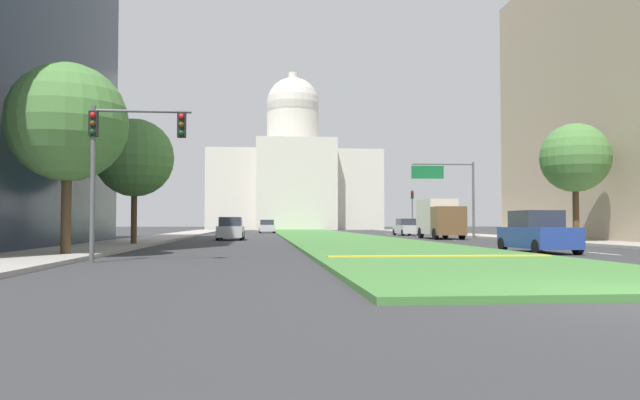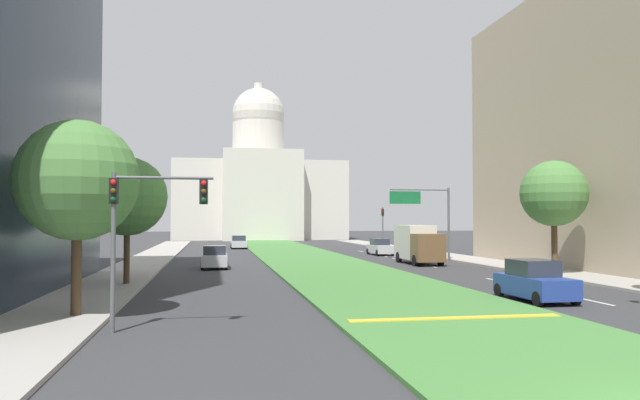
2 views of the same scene
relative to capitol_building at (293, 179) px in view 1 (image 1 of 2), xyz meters
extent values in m
plane|color=#333335|center=(0.00, -53.58, -9.65)|extent=(260.00, 260.00, 0.00)
cube|color=#427A38|center=(0.00, -59.03, -9.58)|extent=(8.75, 98.06, 0.14)
cube|color=gold|center=(0.00, -96.84, -9.49)|extent=(7.88, 0.50, 0.04)
cube|color=silver|center=(8.31, -92.84, -9.65)|extent=(0.16, 2.40, 0.01)
cube|color=silver|center=(8.31, -82.94, -9.65)|extent=(0.16, 2.40, 0.01)
cube|color=silver|center=(8.31, -71.90, -9.65)|extent=(0.16, 2.40, 0.01)
cube|color=silver|center=(8.31, -61.16, -9.65)|extent=(0.16, 2.40, 0.01)
cube|color=silver|center=(8.31, -60.20, -9.65)|extent=(0.16, 2.40, 0.01)
cube|color=silver|center=(8.31, -48.76, -9.65)|extent=(0.16, 2.40, 0.01)
cube|color=#9E9991|center=(-14.25, -64.48, -9.58)|extent=(4.00, 98.06, 0.15)
cube|color=#9E9991|center=(14.25, -64.48, -9.58)|extent=(4.00, 98.06, 0.15)
cube|color=beige|center=(0.00, 0.89, -2.35)|extent=(31.91, 19.76, 14.61)
cube|color=beige|center=(0.00, -10.99, -1.62)|extent=(14.04, 4.00, 16.07)
cylinder|color=beige|center=(0.00, 0.89, 8.96)|extent=(10.07, 10.07, 8.00)
sphere|color=beige|center=(0.00, 0.89, 14.74)|extent=(10.20, 10.20, 10.20)
cylinder|color=beige|center=(0.00, 0.89, 19.33)|extent=(1.80, 1.80, 3.00)
cylinder|color=#515456|center=(-11.75, -96.80, -7.05)|extent=(0.16, 0.16, 5.20)
cube|color=black|center=(-11.75, -96.80, -5.05)|extent=(0.28, 0.24, 0.84)
sphere|color=red|center=(-11.75, -96.94, -4.77)|extent=(0.18, 0.18, 0.18)
sphere|color=#4C380F|center=(-11.75, -96.94, -5.05)|extent=(0.18, 0.18, 0.18)
sphere|color=#0F4219|center=(-11.75, -96.94, -5.33)|extent=(0.18, 0.18, 0.18)
cylinder|color=#515456|center=(-10.15, -96.80, -4.60)|extent=(3.20, 0.10, 0.10)
cube|color=black|center=(-8.87, -96.80, -5.05)|extent=(0.28, 0.24, 0.84)
sphere|color=red|center=(-8.87, -96.94, -4.77)|extent=(0.18, 0.18, 0.18)
sphere|color=#4C380F|center=(-8.87, -96.94, -5.05)|extent=(0.18, 0.18, 0.18)
sphere|color=#0F4219|center=(-8.87, -96.94, -5.33)|extent=(0.18, 0.18, 0.18)
cylinder|color=#515456|center=(11.75, -46.18, -7.05)|extent=(0.16, 0.16, 5.20)
cube|color=black|center=(11.75, -46.18, -5.05)|extent=(0.28, 0.24, 0.84)
sphere|color=red|center=(11.75, -46.32, -4.77)|extent=(0.18, 0.18, 0.18)
sphere|color=#4C380F|center=(11.75, -46.32, -5.05)|extent=(0.18, 0.18, 0.18)
sphere|color=#0F4219|center=(11.75, -46.32, -5.33)|extent=(0.18, 0.18, 0.18)
cylinder|color=#515456|center=(11.95, -66.66, -6.40)|extent=(0.20, 0.20, 6.50)
cylinder|color=#515456|center=(9.27, -66.66, -3.35)|extent=(5.35, 0.12, 0.12)
cube|color=#146033|center=(7.93, -66.71, -4.05)|extent=(2.80, 0.08, 1.10)
cylinder|color=#4C3823|center=(-13.53, -93.70, -7.71)|extent=(0.37, 0.37, 3.89)
sphere|color=#4C7F3D|center=(-13.53, -93.70, -4.52)|extent=(4.50, 4.50, 4.50)
cylinder|color=#4C3823|center=(-13.26, -82.53, -7.78)|extent=(0.33, 0.33, 3.76)
sphere|color=#4C7F3D|center=(-13.26, -82.53, -4.69)|extent=(4.38, 4.38, 4.38)
cylinder|color=#4C3823|center=(13.50, -80.92, -7.55)|extent=(0.39, 0.39, 4.21)
sphere|color=#4C7F3D|center=(13.50, -80.92, -4.25)|extent=(4.33, 4.33, 4.33)
cube|color=navy|center=(5.79, -92.03, -8.99)|extent=(2.00, 4.31, 0.89)
cube|color=#282D38|center=(5.79, -91.86, -8.17)|extent=(1.72, 2.09, 0.73)
cylinder|color=black|center=(6.70, -93.70, -9.33)|extent=(0.23, 0.64, 0.64)
cylinder|color=black|center=(4.96, -93.73, -9.33)|extent=(0.23, 0.64, 0.64)
cylinder|color=black|center=(6.63, -90.32, -9.33)|extent=(0.23, 0.64, 0.64)
cylinder|color=black|center=(4.88, -90.36, -9.33)|extent=(0.23, 0.64, 0.64)
cube|color=#BCBCC1|center=(-8.45, -70.93, -9.02)|extent=(1.92, 4.31, 0.83)
cube|color=#282D38|center=(-8.45, -71.10, -8.27)|extent=(1.67, 2.08, 0.68)
cylinder|color=black|center=(-9.28, -69.22, -9.33)|extent=(0.23, 0.64, 0.64)
cylinder|color=black|center=(-7.57, -69.25, -9.33)|extent=(0.23, 0.64, 0.64)
cylinder|color=black|center=(-9.32, -72.61, -9.33)|extent=(0.23, 0.64, 0.64)
cylinder|color=black|center=(-7.62, -72.63, -9.33)|extent=(0.23, 0.64, 0.64)
cube|color=#BCBCC1|center=(8.51, -56.56, -9.02)|extent=(1.89, 4.36, 0.82)
cube|color=#282D38|center=(8.50, -56.39, -8.28)|extent=(1.62, 2.11, 0.67)
cylinder|color=black|center=(9.36, -58.25, -9.33)|extent=(0.24, 0.65, 0.64)
cylinder|color=black|center=(7.75, -58.29, -9.33)|extent=(0.24, 0.65, 0.64)
cylinder|color=black|center=(9.27, -54.83, -9.33)|extent=(0.24, 0.65, 0.64)
cylinder|color=black|center=(7.65, -54.87, -9.33)|extent=(0.24, 0.65, 0.64)
cube|color=#BCBCC1|center=(-5.41, -39.84, -9.04)|extent=(1.94, 4.18, 0.79)
cube|color=#282D38|center=(-5.41, -40.00, -8.32)|extent=(1.69, 2.01, 0.65)
cylinder|color=black|center=(-6.29, -38.22, -9.33)|extent=(0.23, 0.64, 0.64)
cylinder|color=black|center=(-4.55, -38.20, -9.33)|extent=(0.23, 0.64, 0.64)
cylinder|color=black|center=(-6.26, -41.48, -9.33)|extent=(0.23, 0.64, 0.64)
cylinder|color=black|center=(-4.52, -41.46, -9.33)|extent=(0.23, 0.64, 0.64)
cube|color=brown|center=(8.20, -71.63, -8.20)|extent=(2.30, 2.00, 2.20)
cube|color=beige|center=(8.20, -68.43, -7.85)|extent=(2.30, 4.40, 2.80)
cylinder|color=black|center=(9.25, -71.63, -9.20)|extent=(0.30, 0.90, 0.90)
cylinder|color=black|center=(7.15, -71.63, -9.20)|extent=(0.30, 0.90, 0.90)
cylinder|color=black|center=(9.25, -67.33, -9.20)|extent=(0.30, 0.90, 0.90)
cylinder|color=black|center=(7.15, -67.33, -9.20)|extent=(0.30, 0.90, 0.90)
camera|label=1|loc=(-6.22, -117.72, -8.33)|focal=34.51mm
camera|label=2|loc=(-8.53, -117.34, -5.99)|focal=33.94mm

